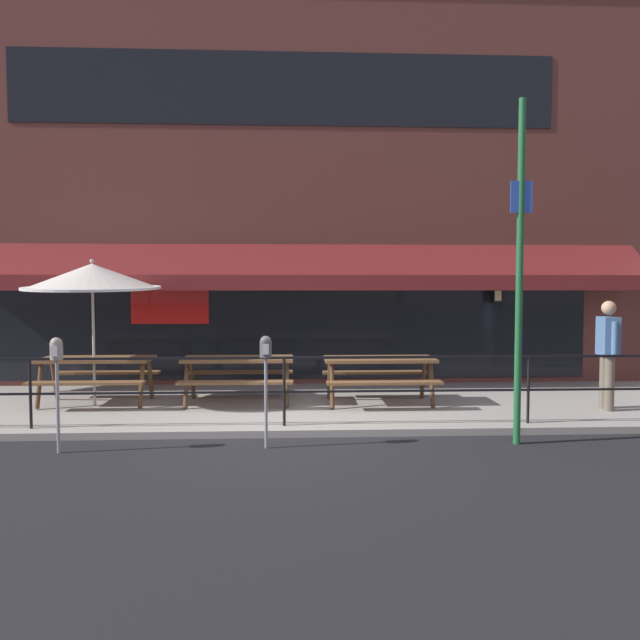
{
  "coord_description": "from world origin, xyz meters",
  "views": [
    {
      "loc": [
        0.08,
        -8.29,
        2.05
      ],
      "look_at": [
        0.56,
        1.6,
        1.5
      ],
      "focal_mm": 35.0,
      "sensor_mm": 36.0,
      "label": 1
    }
  ],
  "objects_px": {
    "picnic_table_left": "(97,367)",
    "picnic_table_right": "(379,367)",
    "parking_meter_near": "(57,360)",
    "picnic_table_centre": "(238,367)",
    "parking_meter_far": "(266,358)",
    "pedestrian_walking": "(608,349)",
    "street_sign_pole": "(520,269)",
    "patio_umbrella_left": "(92,277)"
  },
  "relations": [
    {
      "from": "street_sign_pole",
      "to": "patio_umbrella_left",
      "type": "bearing_deg",
      "value": 158.83
    },
    {
      "from": "picnic_table_centre",
      "to": "parking_meter_near",
      "type": "height_order",
      "value": "parking_meter_near"
    },
    {
      "from": "patio_umbrella_left",
      "to": "parking_meter_far",
      "type": "relative_size",
      "value": 1.67
    },
    {
      "from": "pedestrian_walking",
      "to": "picnic_table_centre",
      "type": "bearing_deg",
      "value": 172.4
    },
    {
      "from": "patio_umbrella_left",
      "to": "parking_meter_near",
      "type": "height_order",
      "value": "patio_umbrella_left"
    },
    {
      "from": "pedestrian_walking",
      "to": "picnic_table_right",
      "type": "bearing_deg",
      "value": 169.59
    },
    {
      "from": "picnic_table_left",
      "to": "parking_meter_near",
      "type": "xyz_separation_m",
      "value": [
        0.34,
        -2.65,
        0.44
      ]
    },
    {
      "from": "pedestrian_walking",
      "to": "parking_meter_near",
      "type": "bearing_deg",
      "value": -166.98
    },
    {
      "from": "picnic_table_centre",
      "to": "street_sign_pole",
      "type": "relative_size",
      "value": 0.41
    },
    {
      "from": "picnic_table_right",
      "to": "pedestrian_walking",
      "type": "height_order",
      "value": "pedestrian_walking"
    },
    {
      "from": "picnic_table_right",
      "to": "parking_meter_near",
      "type": "bearing_deg",
      "value": -150.35
    },
    {
      "from": "parking_meter_far",
      "to": "picnic_table_left",
      "type": "bearing_deg",
      "value": 138.45
    },
    {
      "from": "picnic_table_left",
      "to": "parking_meter_near",
      "type": "distance_m",
      "value": 2.71
    },
    {
      "from": "parking_meter_far",
      "to": "street_sign_pole",
      "type": "bearing_deg",
      "value": 0.98
    },
    {
      "from": "picnic_table_left",
      "to": "street_sign_pole",
      "type": "distance_m",
      "value": 6.77
    },
    {
      "from": "picnic_table_right",
      "to": "parking_meter_near",
      "type": "distance_m",
      "value": 4.97
    },
    {
      "from": "picnic_table_right",
      "to": "parking_meter_near",
      "type": "xyz_separation_m",
      "value": [
        -4.3,
        -2.45,
        0.44
      ]
    },
    {
      "from": "picnic_table_right",
      "to": "patio_umbrella_left",
      "type": "height_order",
      "value": "patio_umbrella_left"
    },
    {
      "from": "picnic_table_centre",
      "to": "parking_meter_far",
      "type": "bearing_deg",
      "value": -77.5
    },
    {
      "from": "patio_umbrella_left",
      "to": "pedestrian_walking",
      "type": "bearing_deg",
      "value": -5.06
    },
    {
      "from": "picnic_table_centre",
      "to": "picnic_table_right",
      "type": "distance_m",
      "value": 2.32
    },
    {
      "from": "picnic_table_left",
      "to": "street_sign_pole",
      "type": "height_order",
      "value": "street_sign_pole"
    },
    {
      "from": "parking_meter_far",
      "to": "street_sign_pole",
      "type": "xyz_separation_m",
      "value": [
        3.23,
        0.06,
        1.11
      ]
    },
    {
      "from": "picnic_table_left",
      "to": "pedestrian_walking",
      "type": "bearing_deg",
      "value": -5.92
    },
    {
      "from": "picnic_table_right",
      "to": "patio_umbrella_left",
      "type": "bearing_deg",
      "value": 179.05
    },
    {
      "from": "picnic_table_centre",
      "to": "parking_meter_far",
      "type": "xyz_separation_m",
      "value": [
        0.55,
        -2.48,
        0.44
      ]
    },
    {
      "from": "parking_meter_near",
      "to": "street_sign_pole",
      "type": "xyz_separation_m",
      "value": [
        5.77,
        0.16,
        1.11
      ]
    },
    {
      "from": "picnic_table_left",
      "to": "picnic_table_centre",
      "type": "xyz_separation_m",
      "value": [
        2.32,
        -0.07,
        0.0
      ]
    },
    {
      "from": "picnic_table_left",
      "to": "parking_meter_far",
      "type": "distance_m",
      "value": 3.86
    },
    {
      "from": "picnic_table_centre",
      "to": "parking_meter_near",
      "type": "xyz_separation_m",
      "value": [
        -1.98,
        -2.58,
        0.44
      ]
    },
    {
      "from": "picnic_table_left",
      "to": "picnic_table_right",
      "type": "height_order",
      "value": "same"
    },
    {
      "from": "pedestrian_walking",
      "to": "patio_umbrella_left",
      "type": "bearing_deg",
      "value": 174.94
    },
    {
      "from": "picnic_table_right",
      "to": "parking_meter_far",
      "type": "relative_size",
      "value": 1.27
    },
    {
      "from": "parking_meter_far",
      "to": "street_sign_pole",
      "type": "height_order",
      "value": "street_sign_pole"
    },
    {
      "from": "parking_meter_near",
      "to": "picnic_table_centre",
      "type": "bearing_deg",
      "value": 52.5
    },
    {
      "from": "picnic_table_right",
      "to": "street_sign_pole",
      "type": "height_order",
      "value": "street_sign_pole"
    },
    {
      "from": "parking_meter_near",
      "to": "street_sign_pole",
      "type": "bearing_deg",
      "value": 1.61
    },
    {
      "from": "picnic_table_left",
      "to": "parking_meter_far",
      "type": "height_order",
      "value": "parking_meter_far"
    },
    {
      "from": "picnic_table_left",
      "to": "parking_meter_near",
      "type": "relative_size",
      "value": 1.27
    },
    {
      "from": "picnic_table_left",
      "to": "picnic_table_right",
      "type": "relative_size",
      "value": 1.0
    },
    {
      "from": "picnic_table_left",
      "to": "parking_meter_near",
      "type": "bearing_deg",
      "value": -82.72
    },
    {
      "from": "patio_umbrella_left",
      "to": "street_sign_pole",
      "type": "bearing_deg",
      "value": -21.17
    }
  ]
}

